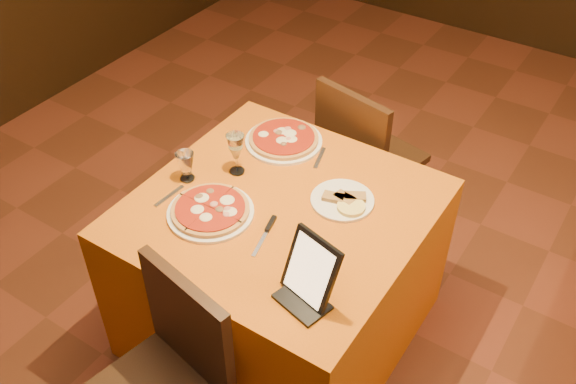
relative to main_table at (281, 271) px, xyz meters
The scene contains 11 objects.
main_table is the anchor object (origin of this frame).
chair_main_far 0.84m from the main_table, 90.00° to the left, with size 0.47×0.47×0.91m, color black, non-canonical shape.
pizza_near 0.48m from the main_table, 137.00° to the right, with size 0.34×0.34×0.03m.
pizza_far 0.57m from the main_table, 121.62° to the left, with size 0.34×0.34×0.03m.
cutlet_dish 0.46m from the main_table, 39.16° to the left, with size 0.25×0.25×0.03m.
wine_glass 0.55m from the main_table, 163.42° to the left, with size 0.09×0.09×0.19m, color #C9BD72, non-canonical shape.
water_glass 0.61m from the main_table, behind, with size 0.07×0.07×0.13m, color white, non-canonical shape.
tablet 0.68m from the main_table, 43.41° to the right, with size 0.20×0.02×0.24m, color black.
knife 0.43m from the main_table, 75.27° to the right, with size 0.19×0.02×0.01m, color #AAA8AF.
fork_near 0.59m from the main_table, 153.87° to the right, with size 0.16×0.02×0.01m, color #ADAEB3.
fork_far 0.51m from the main_table, 94.56° to the left, with size 0.15×0.02×0.01m, color silver.
Camera 1 is at (0.52, -1.42, 2.43)m, focal length 40.00 mm.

